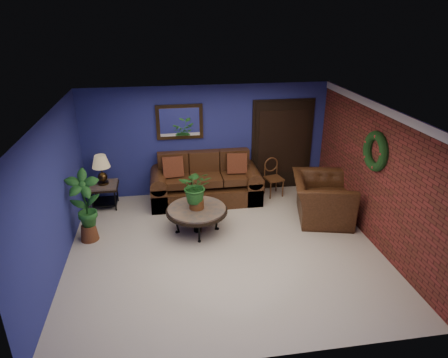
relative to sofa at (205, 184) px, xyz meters
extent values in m
plane|color=beige|center=(0.11, -2.09, -0.35)|extent=(5.50, 5.50, 0.00)
cube|color=navy|center=(0.11, 0.41, 0.90)|extent=(5.50, 0.04, 2.50)
cube|color=navy|center=(-2.64, -2.09, 0.90)|extent=(0.04, 5.00, 2.50)
cube|color=maroon|center=(2.86, -2.09, 0.90)|extent=(0.04, 5.00, 2.50)
cube|color=silver|center=(0.11, -2.09, 2.15)|extent=(5.50, 5.00, 0.02)
cube|color=white|center=(2.83, -2.09, 2.08)|extent=(0.03, 5.00, 0.14)
cube|color=#3E2A14|center=(-0.49, 0.37, 1.37)|extent=(1.02, 0.06, 0.77)
cube|color=black|center=(1.86, 0.38, 0.70)|extent=(1.44, 0.06, 2.18)
torus|color=black|center=(2.80, -2.04, 1.35)|extent=(0.16, 0.72, 0.72)
cube|color=#4D2916|center=(0.00, -0.09, -0.16)|extent=(2.41, 1.04, 0.39)
cube|color=#4D2916|center=(0.00, 0.29, 0.20)|extent=(2.06, 0.28, 0.98)
cube|color=#4D2916|center=(-0.69, -0.16, 0.21)|extent=(0.66, 0.71, 0.15)
cube|color=#4D2916|center=(0.00, -0.16, 0.21)|extent=(0.66, 0.71, 0.15)
cube|color=#4D2916|center=(0.69, -0.16, 0.21)|extent=(0.66, 0.71, 0.15)
cube|color=#4D2916|center=(-1.03, -0.09, -0.08)|extent=(0.35, 1.04, 0.55)
cube|color=#4D2916|center=(1.03, -0.09, -0.08)|extent=(0.35, 1.04, 0.55)
cube|color=maroon|center=(-0.70, -0.11, 0.51)|extent=(0.44, 0.13, 0.44)
cube|color=maroon|center=(0.70, -0.11, 0.51)|extent=(0.44, 0.13, 0.44)
cylinder|color=#4D4743|center=(-0.32, -1.40, 0.12)|extent=(1.11, 1.11, 0.05)
cylinder|color=black|center=(-0.32, -1.40, 0.09)|extent=(1.18, 1.18, 0.05)
cylinder|color=black|center=(-0.32, -1.40, -0.13)|extent=(0.14, 0.14, 0.45)
cube|color=#4D4743|center=(-2.19, -0.04, 0.16)|extent=(0.56, 0.56, 0.05)
cube|color=black|center=(-2.19, -0.04, 0.12)|extent=(0.59, 0.59, 0.04)
cube|color=black|center=(-2.19, -0.04, -0.23)|extent=(0.50, 0.50, 0.03)
cylinder|color=black|center=(-2.43, -0.27, -0.10)|extent=(0.03, 0.03, 0.51)
cylinder|color=black|center=(-1.96, -0.27, -0.10)|extent=(0.03, 0.03, 0.51)
cylinder|color=black|center=(-2.43, 0.19, -0.10)|extent=(0.03, 0.03, 0.51)
cylinder|color=black|center=(-1.96, 0.19, -0.10)|extent=(0.03, 0.03, 0.51)
cylinder|color=#3E2A14|center=(-2.19, -0.04, 0.21)|extent=(0.23, 0.23, 0.05)
sphere|color=#3E2A14|center=(-2.19, -0.04, 0.32)|extent=(0.21, 0.21, 0.21)
cylinder|color=#3E2A14|center=(-2.19, -0.04, 0.49)|extent=(0.02, 0.02, 0.26)
cone|color=tan|center=(-2.19, -0.04, 0.68)|extent=(0.38, 0.38, 0.26)
cube|color=#5B2D1A|center=(1.58, -0.04, 0.05)|extent=(0.44, 0.44, 0.04)
torus|color=#5B2D1A|center=(1.55, 0.12, 0.34)|extent=(0.35, 0.11, 0.35)
cylinder|color=#5B2D1A|center=(1.46, -0.23, -0.16)|extent=(0.03, 0.03, 0.39)
cylinder|color=#5B2D1A|center=(1.77, -0.16, -0.16)|extent=(0.03, 0.03, 0.39)
cylinder|color=#5B2D1A|center=(1.39, 0.08, -0.16)|extent=(0.03, 0.03, 0.39)
cylinder|color=#5B2D1A|center=(1.70, 0.15, -0.16)|extent=(0.03, 0.03, 0.39)
imported|color=#4D2916|center=(2.26, -1.24, 0.08)|extent=(1.45, 1.58, 0.87)
cylinder|color=#5D3317|center=(-0.32, -1.40, 0.24)|extent=(0.28, 0.28, 0.18)
imported|color=#184C19|center=(-0.32, -1.40, 0.61)|extent=(0.69, 0.62, 0.67)
cylinder|color=#5D3317|center=(2.46, -1.57, -0.25)|extent=(0.26, 0.26, 0.20)
imported|color=#184C19|center=(2.46, -1.57, 0.10)|extent=(0.37, 0.32, 0.60)
cylinder|color=brown|center=(-2.34, -1.39, -0.20)|extent=(0.34, 0.34, 0.30)
imported|color=#184C19|center=(-2.34, -1.39, 0.46)|extent=(0.62, 0.45, 1.13)
camera|label=1|loc=(-0.86, -8.15, 3.66)|focal=32.00mm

